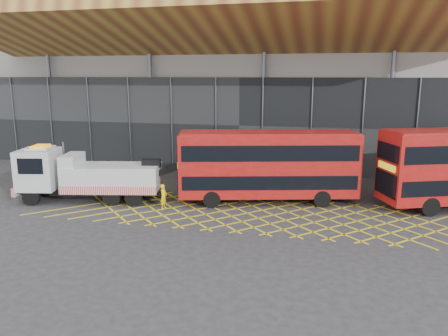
# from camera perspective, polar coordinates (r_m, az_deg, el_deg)

# --- Properties ---
(ground_plane) EXTENTS (120.00, 120.00, 0.00)m
(ground_plane) POSITION_cam_1_polar(r_m,az_deg,el_deg) (27.79, -6.77, -5.18)
(ground_plane) COLOR #29292C
(road_markings) EXTENTS (27.96, 7.16, 0.01)m
(road_markings) POSITION_cam_1_polar(r_m,az_deg,el_deg) (26.46, 4.76, -6.01)
(road_markings) COLOR yellow
(road_markings) RESTS_ON ground_plane
(construction_building) EXTENTS (55.00, 23.97, 18.00)m
(construction_building) POSITION_cam_1_polar(r_m,az_deg,el_deg) (43.91, 3.81, 13.05)
(construction_building) COLOR #999994
(construction_building) RESTS_ON ground_plane
(recovery_truck) EXTENTS (10.92, 4.41, 3.79)m
(recovery_truck) POSITION_cam_1_polar(r_m,az_deg,el_deg) (30.07, -17.74, -0.90)
(recovery_truck) COLOR black
(recovery_truck) RESTS_ON ground_plane
(bus_towed) EXTENTS (11.73, 5.43, 4.66)m
(bus_towed) POSITION_cam_1_polar(r_m,az_deg,el_deg) (28.33, 5.73, 0.59)
(bus_towed) COLOR #9E0F0C
(bus_towed) RESTS_ON ground_plane
(worker) EXTENTS (0.42, 0.60, 1.55)m
(worker) POSITION_cam_1_polar(r_m,az_deg,el_deg) (27.50, -7.90, -3.71)
(worker) COLOR yellow
(worker) RESTS_ON ground_plane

